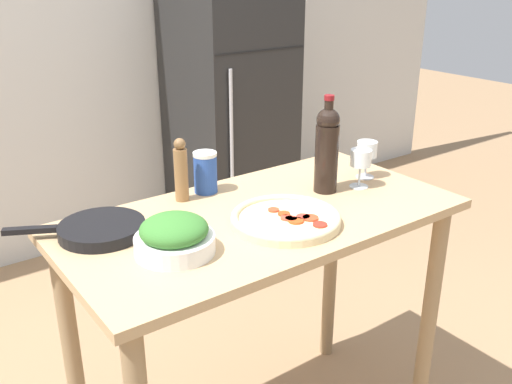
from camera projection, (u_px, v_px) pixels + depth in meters
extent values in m
cube|color=silver|center=(46.00, 33.00, 3.12)|extent=(6.40, 0.06, 2.60)
cube|color=black|center=(230.00, 105.00, 3.53)|extent=(0.62, 0.66, 1.68)
cube|color=black|center=(261.00, 51.00, 3.14)|extent=(0.61, 0.01, 0.01)
cylinder|color=#B2B2B7|center=(232.00, 137.00, 3.18)|extent=(0.02, 0.02, 0.75)
cube|color=tan|center=(262.00, 217.00, 1.77)|extent=(1.24, 0.64, 0.03)
cylinder|color=#967A55|center=(429.00, 321.00, 2.06)|extent=(0.06, 0.06, 0.91)
cylinder|color=#967A55|center=(74.00, 366.00, 1.83)|extent=(0.06, 0.06, 0.91)
cylinder|color=#967A55|center=(331.00, 265.00, 2.45)|extent=(0.06, 0.06, 0.91)
cylinder|color=black|center=(326.00, 159.00, 1.90)|extent=(0.08, 0.08, 0.23)
sphere|color=black|center=(328.00, 120.00, 1.85)|extent=(0.08, 0.08, 0.08)
cylinder|color=black|center=(329.00, 110.00, 1.83)|extent=(0.03, 0.03, 0.07)
cylinder|color=maroon|center=(329.00, 98.00, 1.82)|extent=(0.03, 0.03, 0.02)
cylinder|color=silver|center=(359.00, 186.00, 1.97)|extent=(0.06, 0.06, 0.00)
cylinder|color=silver|center=(360.00, 176.00, 1.95)|extent=(0.01, 0.01, 0.07)
cylinder|color=white|center=(361.00, 158.00, 1.93)|extent=(0.07, 0.07, 0.06)
cylinder|color=maroon|center=(360.00, 163.00, 1.94)|extent=(0.06, 0.06, 0.02)
cylinder|color=silver|center=(365.00, 177.00, 2.06)|extent=(0.06, 0.06, 0.00)
cylinder|color=silver|center=(366.00, 167.00, 2.04)|extent=(0.01, 0.01, 0.07)
cylinder|color=white|center=(367.00, 149.00, 2.02)|extent=(0.07, 0.07, 0.06)
cylinder|color=maroon|center=(367.00, 155.00, 2.03)|extent=(0.06, 0.06, 0.01)
cylinder|color=olive|center=(181.00, 175.00, 1.83)|extent=(0.04, 0.04, 0.17)
sphere|color=brown|center=(180.00, 144.00, 1.79)|extent=(0.04, 0.04, 0.04)
cylinder|color=white|center=(175.00, 244.00, 1.52)|extent=(0.22, 0.22, 0.05)
ellipsoid|color=#38752D|center=(174.00, 229.00, 1.50)|extent=(0.18, 0.18, 0.08)
cylinder|color=beige|center=(286.00, 221.00, 1.69)|extent=(0.33, 0.33, 0.02)
torus|color=beige|center=(286.00, 217.00, 1.69)|extent=(0.33, 0.33, 0.02)
cylinder|color=#D73F2E|center=(291.00, 219.00, 1.67)|extent=(0.04, 0.04, 0.01)
cylinder|color=#D24530|center=(286.00, 218.00, 1.68)|extent=(0.04, 0.04, 0.01)
cylinder|color=red|center=(303.00, 217.00, 1.69)|extent=(0.04, 0.04, 0.01)
cylinder|color=red|center=(310.00, 218.00, 1.68)|extent=(0.05, 0.05, 0.01)
cylinder|color=#DC4325|center=(274.00, 210.00, 1.74)|extent=(0.03, 0.03, 0.01)
cylinder|color=red|center=(320.00, 225.00, 1.64)|extent=(0.04, 0.04, 0.01)
cylinder|color=red|center=(284.00, 214.00, 1.71)|extent=(0.04, 0.04, 0.01)
cylinder|color=#D2451A|center=(296.00, 221.00, 1.66)|extent=(0.05, 0.05, 0.01)
cylinder|color=#284CA3|center=(205.00, 174.00, 1.91)|extent=(0.08, 0.08, 0.13)
cylinder|color=white|center=(205.00, 154.00, 1.88)|extent=(0.08, 0.08, 0.01)
cylinder|color=black|center=(102.00, 229.00, 1.62)|extent=(0.24, 0.24, 0.03)
cylinder|color=black|center=(102.00, 228.00, 1.62)|extent=(0.20, 0.20, 0.03)
cube|color=black|center=(30.00, 230.00, 1.59)|extent=(0.14, 0.09, 0.02)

